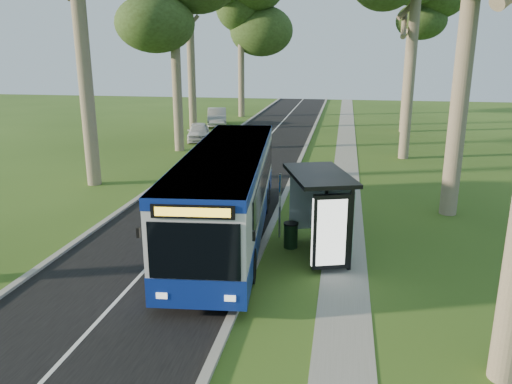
% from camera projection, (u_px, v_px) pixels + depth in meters
% --- Properties ---
extents(ground, '(120.00, 120.00, 0.00)m').
position_uv_depth(ground, '(260.00, 254.00, 17.87)').
color(ground, '#32541A').
rests_on(ground, ground).
extents(road, '(7.00, 100.00, 0.02)m').
position_uv_depth(road, '(228.00, 180.00, 27.93)').
color(road, black).
rests_on(road, ground).
extents(kerb_east, '(0.25, 100.00, 0.12)m').
position_uv_depth(kerb_east, '(290.00, 182.00, 27.32)').
color(kerb_east, '#9E9B93').
rests_on(kerb_east, ground).
extents(kerb_west, '(0.25, 100.00, 0.12)m').
position_uv_depth(kerb_west, '(168.00, 177.00, 28.50)').
color(kerb_west, '#9E9B93').
rests_on(kerb_west, ground).
extents(centre_line, '(0.12, 100.00, 0.00)m').
position_uv_depth(centre_line, '(228.00, 180.00, 27.92)').
color(centre_line, white).
rests_on(centre_line, road).
extents(footpath, '(1.50, 100.00, 0.02)m').
position_uv_depth(footpath, '(346.00, 186.00, 26.83)').
color(footpath, gray).
rests_on(footpath, ground).
extents(bus, '(3.95, 13.18, 3.44)m').
position_uv_depth(bus, '(228.00, 193.00, 19.06)').
color(bus, silver).
rests_on(bus, ground).
extents(bus_stop_sign, '(0.09, 0.36, 2.54)m').
position_uv_depth(bus_stop_sign, '(280.00, 198.00, 19.06)').
color(bus_stop_sign, gray).
rests_on(bus_stop_sign, ground).
extents(bus_shelter, '(2.86, 3.89, 2.99)m').
position_uv_depth(bus_shelter, '(322.00, 202.00, 16.78)').
color(bus_shelter, black).
rests_on(bus_shelter, ground).
extents(litter_bin, '(0.55, 0.55, 0.96)m').
position_uv_depth(litter_bin, '(291.00, 235.00, 18.32)').
color(litter_bin, black).
rests_on(litter_bin, ground).
extents(car_white, '(2.68, 4.52, 1.44)m').
position_uv_depth(car_white, '(199.00, 132.00, 40.23)').
color(car_white, silver).
rests_on(car_white, ground).
extents(car_silver, '(2.94, 5.32, 1.66)m').
position_uv_depth(car_silver, '(217.00, 117.00, 48.28)').
color(car_silver, '#9FA2A6').
rests_on(car_silver, ground).
extents(tree_west_e, '(5.20, 5.20, 15.10)m').
position_uv_depth(tree_west_e, '(241.00, 9.00, 52.24)').
color(tree_west_e, '#7A6B56').
rests_on(tree_west_e, ground).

